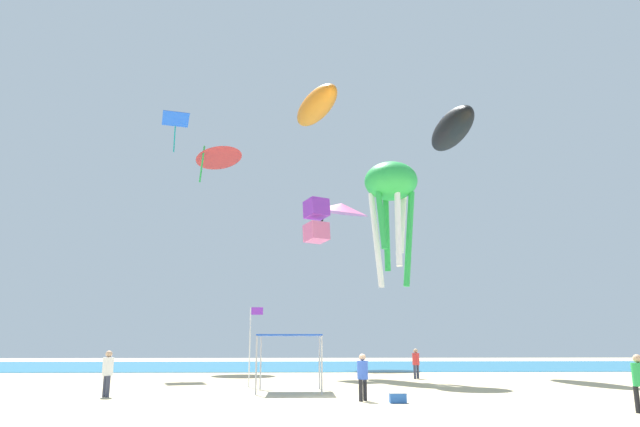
% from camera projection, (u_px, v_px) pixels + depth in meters
% --- Properties ---
extents(ground, '(110.00, 110.00, 0.10)m').
position_uv_depth(ground, '(349.00, 402.00, 19.69)').
color(ground, '#D1BA8C').
extents(ocean_strip, '(110.00, 21.89, 0.03)m').
position_uv_depth(ocean_strip, '(319.00, 366.00, 48.85)').
color(ocean_strip, '#1E6B93').
rests_on(ocean_strip, ground).
extents(canopy_tent, '(2.66, 2.69, 2.33)m').
position_uv_depth(canopy_tent, '(290.00, 338.00, 23.76)').
color(canopy_tent, '#B2B2B7').
rests_on(canopy_tent, ground).
extents(person_near_tent, '(0.38, 0.38, 1.61)m').
position_uv_depth(person_near_tent, '(363.00, 373.00, 19.86)').
color(person_near_tent, black).
rests_on(person_near_tent, ground).
extents(person_leftmost, '(0.39, 0.39, 1.66)m').
position_uv_depth(person_leftmost, '(416.00, 361.00, 31.75)').
color(person_leftmost, '#33384C').
rests_on(person_leftmost, ground).
extents(person_central, '(0.40, 0.40, 1.70)m').
position_uv_depth(person_central, '(108.00, 370.00, 21.37)').
color(person_central, '#33384C').
rests_on(person_central, ground).
extents(person_rightmost, '(0.40, 0.40, 1.66)m').
position_uv_depth(person_rightmost, '(640.00, 378.00, 16.41)').
color(person_rightmost, black).
rests_on(person_rightmost, ground).
extents(banner_flag, '(0.61, 0.06, 3.62)m').
position_uv_depth(banner_flag, '(251.00, 338.00, 26.23)').
color(banner_flag, silver).
rests_on(banner_flag, ground).
extents(cooler_box, '(0.57, 0.37, 0.35)m').
position_uv_depth(cooler_box, '(398.00, 398.00, 19.05)').
color(cooler_box, blue).
rests_on(cooler_box, ground).
extents(kite_inflatable_orange, '(4.45, 7.35, 2.69)m').
position_uv_depth(kite_inflatable_orange, '(316.00, 106.00, 43.27)').
color(kite_inflatable_orange, orange).
extents(kite_delta_red, '(5.46, 5.46, 3.59)m').
position_uv_depth(kite_delta_red, '(218.00, 155.00, 47.16)').
color(kite_delta_red, red).
extents(kite_diamond_blue, '(2.34, 2.32, 2.80)m').
position_uv_depth(kite_diamond_blue, '(176.00, 121.00, 41.88)').
color(kite_diamond_blue, blue).
extents(kite_octopus_green, '(4.36, 4.36, 7.30)m').
position_uv_depth(kite_octopus_green, '(391.00, 188.00, 32.83)').
color(kite_octopus_green, green).
extents(kite_box_purple, '(1.81, 1.85, 2.85)m').
position_uv_depth(kite_box_purple, '(316.00, 220.00, 36.48)').
color(kite_box_purple, purple).
extents(kite_inflatable_black, '(3.07, 7.40, 3.01)m').
position_uv_depth(kite_inflatable_black, '(452.00, 129.00, 40.63)').
color(kite_inflatable_black, black).
extents(kite_delta_pink, '(6.72, 6.75, 4.10)m').
position_uv_depth(kite_delta_pink, '(341.00, 208.00, 49.06)').
color(kite_delta_pink, pink).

